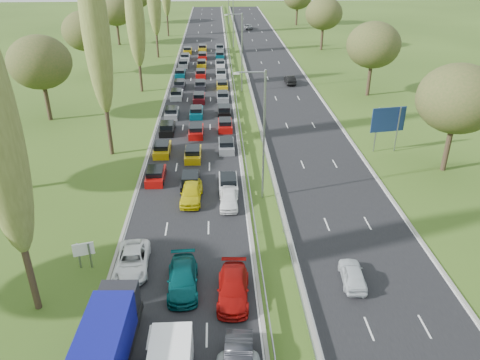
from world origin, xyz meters
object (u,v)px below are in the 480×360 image
object	(u,v)px
blue_lorry	(107,342)
direction_sign	(388,122)
near_car_2	(132,261)
info_sign	(84,252)

from	to	relation	value
blue_lorry	direction_sign	size ratio (longest dim) A/B	1.61
near_car_2	blue_lorry	bearing A→B (deg)	-92.09
blue_lorry	direction_sign	bearing A→B (deg)	51.70
info_sign	blue_lorry	bearing A→B (deg)	-68.82
blue_lorry	info_sign	distance (m)	9.85
near_car_2	direction_sign	bearing A→B (deg)	36.07
near_car_2	blue_lorry	size ratio (longest dim) A/B	0.60
near_car_2	info_sign	xyz separation A→B (m)	(-3.46, 0.36, 0.66)
near_car_2	blue_lorry	xyz separation A→B (m)	(0.10, -8.82, 1.14)
direction_sign	blue_lorry	bearing A→B (deg)	-130.85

